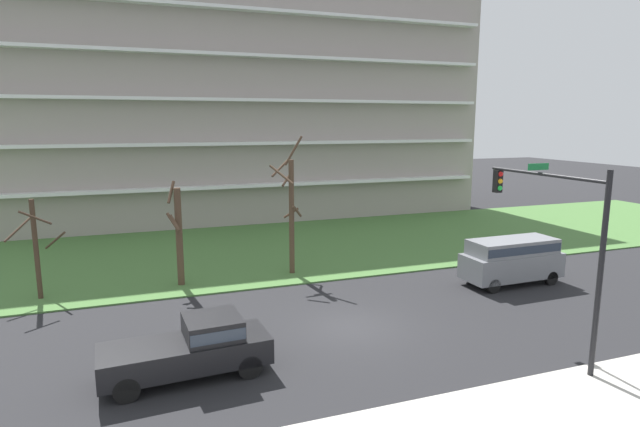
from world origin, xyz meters
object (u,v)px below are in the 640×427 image
object	(u,v)px
tree_left	(179,235)
tree_far_left	(36,247)
van_gray_center_left	(512,258)
tree_center	(291,210)
pickup_black_near_left	(193,347)
traffic_signal_mast	(560,229)

from	to	relation	value
tree_left	tree_far_left	bearing A→B (deg)	178.66
tree_far_left	tree_left	world-z (taller)	tree_left
tree_far_left	van_gray_center_left	xyz separation A→B (m)	(22.50, -5.54, -1.17)
tree_left	van_gray_center_left	distance (m)	17.04
tree_left	tree_center	world-z (taller)	tree_center
tree_left	pickup_black_near_left	distance (m)	10.03
traffic_signal_mast	tree_left	bearing A→B (deg)	132.65
tree_left	tree_center	size ratio (longest dim) A/B	0.71
tree_far_left	traffic_signal_mast	distance (m)	22.30
traffic_signal_mast	pickup_black_near_left	bearing A→B (deg)	166.84
van_gray_center_left	traffic_signal_mast	size ratio (longest dim) A/B	0.77
pickup_black_near_left	van_gray_center_left	bearing A→B (deg)	11.92
tree_far_left	traffic_signal_mast	world-z (taller)	traffic_signal_mast
pickup_black_near_left	traffic_signal_mast	bearing A→B (deg)	-16.42
tree_center	traffic_signal_mast	size ratio (longest dim) A/B	1.10
tree_far_left	traffic_signal_mast	bearing A→B (deg)	-35.41
pickup_black_near_left	tree_far_left	bearing A→B (deg)	117.50
tree_far_left	tree_left	distance (m)	6.39
tree_left	pickup_black_near_left	world-z (taller)	tree_left
tree_far_left	van_gray_center_left	size ratio (longest dim) A/B	0.92
tree_center	pickup_black_near_left	bearing A→B (deg)	-122.38
van_gray_center_left	tree_center	bearing A→B (deg)	-29.50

